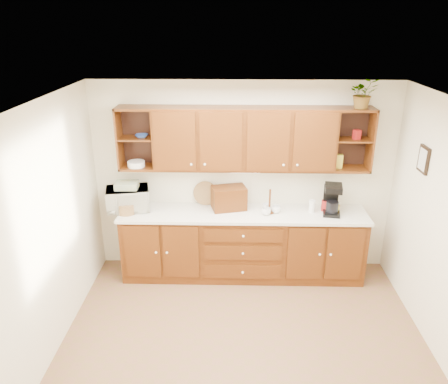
# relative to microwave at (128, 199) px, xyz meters

# --- Properties ---
(floor) EXTENTS (4.00, 4.00, 0.00)m
(floor) POSITION_rel_microwave_xyz_m (1.52, -1.49, -1.09)
(floor) COLOR brown
(floor) RESTS_ON ground
(ceiling) EXTENTS (4.00, 4.00, 0.00)m
(ceiling) POSITION_rel_microwave_xyz_m (1.52, -1.49, 1.51)
(ceiling) COLOR white
(ceiling) RESTS_ON back_wall
(back_wall) EXTENTS (4.00, 0.00, 4.00)m
(back_wall) POSITION_rel_microwave_xyz_m (1.52, 0.26, 0.21)
(back_wall) COLOR #F0EACA
(back_wall) RESTS_ON floor
(left_wall) EXTENTS (0.00, 3.50, 3.50)m
(left_wall) POSITION_rel_microwave_xyz_m (-0.48, -1.49, 0.21)
(left_wall) COLOR #F0EACA
(left_wall) RESTS_ON floor
(base_cabinets) EXTENTS (3.20, 0.60, 0.90)m
(base_cabinets) POSITION_rel_microwave_xyz_m (1.52, -0.04, -0.64)
(base_cabinets) COLOR #3E1C07
(base_cabinets) RESTS_ON floor
(countertop) EXTENTS (3.24, 0.64, 0.04)m
(countertop) POSITION_rel_microwave_xyz_m (1.52, -0.05, -0.17)
(countertop) COLOR silver
(countertop) RESTS_ON base_cabinets
(upper_cabinets) EXTENTS (3.20, 0.33, 0.80)m
(upper_cabinets) POSITION_rel_microwave_xyz_m (1.53, 0.10, 0.80)
(upper_cabinets) COLOR #3E1C07
(upper_cabinets) RESTS_ON back_wall
(undercabinet_light) EXTENTS (0.40, 0.05, 0.02)m
(undercabinet_light) POSITION_rel_microwave_xyz_m (1.52, 0.05, 0.38)
(undercabinet_light) COLOR white
(undercabinet_light) RESTS_ON upper_cabinets
(framed_picture) EXTENTS (0.03, 0.24, 0.30)m
(framed_picture) POSITION_rel_microwave_xyz_m (3.50, -0.59, 0.76)
(framed_picture) COLOR black
(framed_picture) RESTS_ON right_wall
(wicker_basket) EXTENTS (0.27, 0.27, 0.14)m
(wicker_basket) POSITION_rel_microwave_xyz_m (0.00, -0.11, -0.08)
(wicker_basket) COLOR olive
(wicker_basket) RESTS_ON countertop
(microwave) EXTENTS (0.61, 0.48, 0.30)m
(microwave) POSITION_rel_microwave_xyz_m (0.00, 0.00, 0.00)
(microwave) COLOR silver
(microwave) RESTS_ON countertop
(towel_stack) EXTENTS (0.29, 0.22, 0.09)m
(towel_stack) POSITION_rel_microwave_xyz_m (0.00, 0.00, 0.19)
(towel_stack) COLOR #D7C565
(towel_stack) RESTS_ON microwave
(wine_bottle) EXTENTS (0.07, 0.07, 0.30)m
(wine_bottle) POSITION_rel_microwave_xyz_m (1.15, 0.04, -0.00)
(wine_bottle) COLOR black
(wine_bottle) RESTS_ON countertop
(woven_tray) EXTENTS (0.34, 0.12, 0.32)m
(woven_tray) POSITION_rel_microwave_xyz_m (1.01, 0.20, -0.14)
(woven_tray) COLOR olive
(woven_tray) RESTS_ON countertop
(bread_box) EXTENTS (0.49, 0.37, 0.31)m
(bread_box) POSITION_rel_microwave_xyz_m (1.33, 0.06, 0.00)
(bread_box) COLOR #3E1C07
(bread_box) RESTS_ON countertop
(mug_tree) EXTENTS (0.26, 0.27, 0.33)m
(mug_tree) POSITION_rel_microwave_xyz_m (1.86, -0.05, -0.10)
(mug_tree) COLOR #3E1C07
(mug_tree) RESTS_ON countertop
(canister_red) EXTENTS (0.15, 0.15, 0.14)m
(canister_red) POSITION_rel_microwave_xyz_m (2.61, 0.03, -0.08)
(canister_red) COLOR maroon
(canister_red) RESTS_ON countertop
(canister_white) EXTENTS (0.10, 0.10, 0.16)m
(canister_white) POSITION_rel_microwave_xyz_m (2.42, -0.02, -0.07)
(canister_white) COLOR white
(canister_white) RESTS_ON countertop
(canister_yellow) EXTENTS (0.10, 0.10, 0.11)m
(canister_yellow) POSITION_rel_microwave_xyz_m (2.74, -0.02, -0.10)
(canister_yellow) COLOR gold
(canister_yellow) RESTS_ON countertop
(coffee_maker) EXTENTS (0.26, 0.31, 0.40)m
(coffee_maker) POSITION_rel_microwave_xyz_m (2.66, -0.05, 0.04)
(coffee_maker) COLOR black
(coffee_maker) RESTS_ON countertop
(bowl_stack) EXTENTS (0.17, 0.17, 0.04)m
(bowl_stack) POSITION_rel_microwave_xyz_m (0.22, 0.09, 0.83)
(bowl_stack) COLOR #284795
(bowl_stack) RESTS_ON upper_cabinets
(plate_stack) EXTENTS (0.26, 0.26, 0.07)m
(plate_stack) POSITION_rel_microwave_xyz_m (0.13, 0.07, 0.46)
(plate_stack) COLOR white
(plate_stack) RESTS_ON upper_cabinets
(pantry_box_yellow) EXTENTS (0.10, 0.08, 0.18)m
(pantry_box_yellow) POSITION_rel_microwave_xyz_m (2.73, 0.08, 0.52)
(pantry_box_yellow) COLOR gold
(pantry_box_yellow) RESTS_ON upper_cabinets
(pantry_box_red) EXTENTS (0.10, 0.10, 0.12)m
(pantry_box_red) POSITION_rel_microwave_xyz_m (2.92, 0.07, 0.87)
(pantry_box_red) COLOR maroon
(pantry_box_red) RESTS_ON upper_cabinets
(potted_plant) EXTENTS (0.34, 0.30, 0.36)m
(potted_plant) POSITION_rel_microwave_xyz_m (2.93, 0.04, 1.38)
(potted_plant) COLOR #999999
(potted_plant) RESTS_ON upper_cabinets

